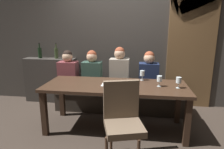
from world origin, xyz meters
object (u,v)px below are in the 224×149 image
at_px(wine_bottle_pale_label, 56,53).
at_px(dessert_plate, 108,84).
at_px(diner_far_end, 119,69).
at_px(wine_bottle_dark_red, 40,53).
at_px(diner_bearded, 92,70).
at_px(wine_glass_center_back, 159,79).
at_px(chair_near_side, 123,117).
at_px(dining_table, 115,90).
at_px(wine_glass_end_right, 142,74).
at_px(espresso_cup, 123,90).
at_px(banquette_bench, 120,100).
at_px(wine_glass_near_left, 179,81).
at_px(diner_redhead, 68,70).
at_px(diner_near_end, 149,72).
at_px(fork_on_table, 117,85).

relative_size(wine_bottle_pale_label, dessert_plate, 1.72).
relative_size(diner_far_end, wine_bottle_dark_red, 2.45).
distance_m(diner_far_end, dessert_plate, 0.75).
xyz_separation_m(diner_bearded, wine_glass_center_back, (1.20, -0.71, 0.06)).
bearing_deg(diner_bearded, wine_bottle_dark_red, 164.12).
bearing_deg(wine_glass_center_back, chair_near_side, -123.83).
bearing_deg(dining_table, wine_glass_end_right, 37.93).
bearing_deg(dining_table, espresso_cup, -64.49).
relative_size(banquette_bench, chair_near_side, 2.55).
relative_size(diner_bearded, wine_glass_end_right, 4.45).
height_order(dining_table, wine_glass_near_left, wine_glass_near_left).
bearing_deg(diner_redhead, dining_table, -34.02).
relative_size(chair_near_side, dessert_plate, 5.16).
relative_size(chair_near_side, wine_glass_center_back, 5.98).
distance_m(diner_bearded, wine_bottle_pale_label, 0.96).
relative_size(dining_table, wine_glass_near_left, 13.41).
distance_m(dining_table, banquette_bench, 0.82).
relative_size(diner_far_end, wine_glass_center_back, 4.88).
bearing_deg(wine_bottle_pale_label, wine_bottle_dark_red, -179.92).
xyz_separation_m(diner_near_end, wine_glass_end_right, (-0.12, -0.40, 0.06)).
bearing_deg(diner_far_end, banquette_bench, -18.73).
xyz_separation_m(dining_table, banquette_bench, (0.00, 0.70, -0.42)).
bearing_deg(fork_on_table, wine_glass_end_right, 64.17).
relative_size(dining_table, dessert_plate, 11.58).
bearing_deg(diner_redhead, dessert_plate, -38.68).
xyz_separation_m(wine_bottle_dark_red, wine_glass_end_right, (2.17, -0.73, -0.22)).
bearing_deg(fork_on_table, wine_glass_center_back, 24.42).
relative_size(wine_glass_end_right, fork_on_table, 0.96).
distance_m(wine_bottle_pale_label, wine_glass_near_left, 2.58).
height_order(diner_redhead, dessert_plate, diner_redhead).
height_order(wine_bottle_dark_red, wine_glass_end_right, wine_bottle_dark_red).
bearing_deg(wine_glass_center_back, banquette_bench, 133.33).
bearing_deg(espresso_cup, chair_near_side, -86.09).
xyz_separation_m(diner_bearded, wine_glass_near_left, (1.47, -0.75, 0.06)).
xyz_separation_m(dining_table, wine_glass_end_right, (0.41, 0.32, 0.20)).
relative_size(banquette_bench, wine_glass_end_right, 15.24).
height_order(banquette_bench, wine_bottle_dark_red, wine_bottle_dark_red).
bearing_deg(diner_far_end, diner_redhead, -178.78).
bearing_deg(diner_redhead, wine_glass_near_left, -20.52).
xyz_separation_m(diner_redhead, diner_near_end, (1.54, 0.03, 0.00)).
distance_m(wine_glass_center_back, wine_glass_end_right, 0.41).
relative_size(diner_bearded, fork_on_table, 4.29).
height_order(diner_bearded, wine_bottle_dark_red, wine_bottle_dark_red).
relative_size(wine_bottle_dark_red, wine_glass_center_back, 1.99).
bearing_deg(wine_bottle_dark_red, dining_table, -30.86).
bearing_deg(wine_bottle_pale_label, dining_table, -37.12).
xyz_separation_m(banquette_bench, wine_bottle_pale_label, (-1.39, 0.35, 0.84)).
height_order(diner_bearded, fork_on_table, diner_bearded).
xyz_separation_m(diner_bearded, espresso_cup, (0.69, -1.02, -0.03)).
bearing_deg(diner_near_end, wine_bottle_dark_red, 171.61).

